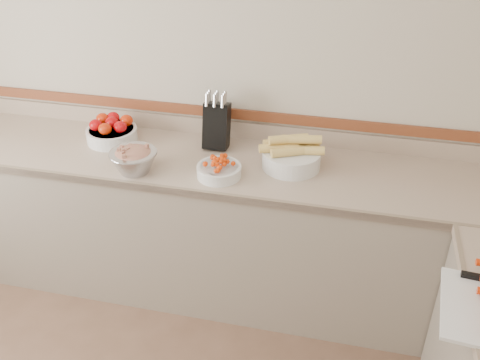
% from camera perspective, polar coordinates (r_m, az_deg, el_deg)
% --- Properties ---
extents(back_wall, '(4.00, 0.00, 4.00)m').
position_cam_1_polar(back_wall, '(3.10, -3.65, 11.66)').
color(back_wall, beige).
rests_on(back_wall, ground_plane).
extents(counter_back, '(4.00, 0.65, 1.08)m').
position_cam_1_polar(counter_back, '(3.22, -4.76, -4.62)').
color(counter_back, tan).
rests_on(counter_back, ground_plane).
extents(knife_block, '(0.14, 0.17, 0.34)m').
position_cam_1_polar(knife_block, '(3.04, -2.51, 5.95)').
color(knife_block, black).
rests_on(knife_block, counter_back).
extents(tomato_bowl, '(0.30, 0.30, 0.14)m').
position_cam_1_polar(tomato_bowl, '(3.22, -13.53, 5.10)').
color(tomato_bowl, white).
rests_on(tomato_bowl, counter_back).
extents(cherry_tomato_bowl, '(0.24, 0.24, 0.13)m').
position_cam_1_polar(cherry_tomato_bowl, '(2.79, -2.27, 1.18)').
color(cherry_tomato_bowl, white).
rests_on(cherry_tomato_bowl, counter_back).
extents(corn_bowl, '(0.35, 0.32, 0.19)m').
position_cam_1_polar(corn_bowl, '(2.87, 5.52, 2.69)').
color(corn_bowl, white).
rests_on(corn_bowl, counter_back).
extents(rhubarb_bowl, '(0.25, 0.25, 0.14)m').
position_cam_1_polar(rhubarb_bowl, '(2.87, -11.27, 2.19)').
color(rhubarb_bowl, '#B2B2BA').
rests_on(rhubarb_bowl, counter_back).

